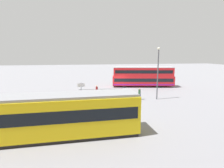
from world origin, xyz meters
name	(u,v)px	position (x,y,z in m)	size (l,w,h in m)	color
ground_plane	(119,89)	(0.00, 0.00, 0.00)	(160.00, 160.00, 0.00)	gray
double_decker_bus	(143,77)	(-5.16, -1.86, 1.96)	(11.93, 4.69, 3.83)	red
tram_yellow	(57,115)	(8.76, 17.55, 1.72)	(12.44, 2.91, 3.30)	yellow
pedestrian_near_railing	(97,90)	(4.49, 5.15, 1.01)	(0.39, 0.39, 1.75)	#4C3F2D
pedestrian_crossing	(139,93)	(-1.17, 7.73, 0.95)	(0.36, 0.32, 1.65)	#33384C
pedestrian_railing	(102,91)	(3.58, 4.52, 0.74)	(7.03, 0.51, 1.08)	gray
info_sign	(81,88)	(6.74, 5.41, 1.55)	(1.01, 0.25, 2.27)	slate
street_lamp	(158,70)	(-3.65, 7.99, 4.18)	(0.36, 0.36, 7.19)	#4C4C51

